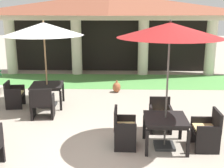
{
  "coord_description": "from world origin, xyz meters",
  "views": [
    {
      "loc": [
        0.51,
        -5.53,
        3.1
      ],
      "look_at": [
        0.28,
        2.36,
        1.04
      ],
      "focal_mm": 45.71,
      "sensor_mm": 36.0,
      "label": 1
    }
  ],
  "objects_px": {
    "patio_umbrella_mid_left": "(170,31)",
    "patio_chair_mid_right_south": "(42,104)",
    "patio_umbrella_mid_right": "(44,30)",
    "patio_chair_mid_left_east": "(207,131)",
    "patio_chair_mid_left_north": "(160,116)",
    "patio_table_mid_left": "(165,122)",
    "terracotta_urn": "(117,87)",
    "patio_chair_mid_right_west": "(14,95)",
    "patio_table_mid_right": "(47,87)",
    "patio_chair_mid_left_west": "(124,129)"
  },
  "relations": [
    {
      "from": "patio_table_mid_left",
      "to": "patio_umbrella_mid_right",
      "type": "xyz_separation_m",
      "value": [
        -3.42,
        2.84,
        1.87
      ]
    },
    {
      "from": "patio_table_mid_right",
      "to": "patio_chair_mid_right_west",
      "type": "distance_m",
      "value": 1.1
    },
    {
      "from": "patio_chair_mid_left_east",
      "to": "patio_chair_mid_right_west",
      "type": "distance_m",
      "value": 6.09
    },
    {
      "from": "patio_umbrella_mid_left",
      "to": "patio_table_mid_right",
      "type": "relative_size",
      "value": 2.6
    },
    {
      "from": "patio_chair_mid_left_east",
      "to": "patio_chair_mid_right_south",
      "type": "bearing_deg",
      "value": 68.4
    },
    {
      "from": "patio_chair_mid_left_north",
      "to": "patio_umbrella_mid_right",
      "type": "distance_m",
      "value": 4.45
    },
    {
      "from": "patio_table_mid_right",
      "to": "patio_umbrella_mid_right",
      "type": "xyz_separation_m",
      "value": [
        0.0,
        -0.0,
        1.85
      ]
    },
    {
      "from": "patio_chair_mid_left_east",
      "to": "patio_chair_mid_left_west",
      "type": "xyz_separation_m",
      "value": [
        -1.9,
        0.04,
        0.01
      ]
    },
    {
      "from": "patio_chair_mid_left_north",
      "to": "patio_chair_mid_right_south",
      "type": "bearing_deg",
      "value": -12.72
    },
    {
      "from": "patio_umbrella_mid_left",
      "to": "patio_chair_mid_right_west",
      "type": "relative_size",
      "value": 3.44
    },
    {
      "from": "patio_chair_mid_right_west",
      "to": "terracotta_urn",
      "type": "bearing_deg",
      "value": 111.99
    },
    {
      "from": "patio_umbrella_mid_left",
      "to": "patio_chair_mid_left_east",
      "type": "relative_size",
      "value": 3.18
    },
    {
      "from": "patio_table_mid_left",
      "to": "patio_umbrella_mid_right",
      "type": "height_order",
      "value": "patio_umbrella_mid_right"
    },
    {
      "from": "patio_table_mid_left",
      "to": "patio_umbrella_mid_left",
      "type": "relative_size",
      "value": 0.33
    },
    {
      "from": "patio_umbrella_mid_left",
      "to": "patio_chair_mid_left_west",
      "type": "xyz_separation_m",
      "value": [
        -0.95,
        0.02,
        -2.23
      ]
    },
    {
      "from": "patio_umbrella_mid_left",
      "to": "patio_table_mid_right",
      "type": "bearing_deg",
      "value": 140.37
    },
    {
      "from": "patio_chair_mid_right_west",
      "to": "terracotta_urn",
      "type": "distance_m",
      "value": 3.79
    },
    {
      "from": "patio_chair_mid_left_west",
      "to": "patio_table_mid_right",
      "type": "bearing_deg",
      "value": -137.62
    },
    {
      "from": "patio_umbrella_mid_left",
      "to": "patio_chair_mid_right_south",
      "type": "relative_size",
      "value": 3.07
    },
    {
      "from": "patio_chair_mid_left_west",
      "to": "patio_umbrella_mid_right",
      "type": "bearing_deg",
      "value": -137.62
    },
    {
      "from": "patio_chair_mid_left_east",
      "to": "patio_chair_mid_left_west",
      "type": "bearing_deg",
      "value": 90.0
    },
    {
      "from": "patio_chair_mid_left_east",
      "to": "terracotta_urn",
      "type": "relative_size",
      "value": 1.93
    },
    {
      "from": "patio_umbrella_mid_left",
      "to": "patio_umbrella_mid_right",
      "type": "bearing_deg",
      "value": 140.37
    },
    {
      "from": "patio_chair_mid_left_north",
      "to": "patio_table_mid_right",
      "type": "bearing_deg",
      "value": -27.73
    },
    {
      "from": "patio_chair_mid_left_west",
      "to": "patio_chair_mid_left_east",
      "type": "bearing_deg",
      "value": 90.0
    },
    {
      "from": "patio_chair_mid_right_south",
      "to": "patio_umbrella_mid_right",
      "type": "bearing_deg",
      "value": 90.0
    },
    {
      "from": "terracotta_urn",
      "to": "patio_chair_mid_right_south",
      "type": "bearing_deg",
      "value": -127.72
    },
    {
      "from": "patio_chair_mid_left_east",
      "to": "patio_chair_mid_left_north",
      "type": "bearing_deg",
      "value": 45.18
    },
    {
      "from": "patio_table_mid_left",
      "to": "patio_chair_mid_left_north",
      "type": "relative_size",
      "value": 1.12
    },
    {
      "from": "patio_chair_mid_right_west",
      "to": "patio_table_mid_left",
      "type": "bearing_deg",
      "value": 52.4
    },
    {
      "from": "patio_chair_mid_left_west",
      "to": "patio_table_mid_right",
      "type": "xyz_separation_m",
      "value": [
        -2.48,
        2.82,
        0.22
      ]
    },
    {
      "from": "patio_chair_mid_left_east",
      "to": "terracotta_urn",
      "type": "height_order",
      "value": "patio_chair_mid_left_east"
    },
    {
      "from": "patio_table_mid_right",
      "to": "patio_table_mid_left",
      "type": "bearing_deg",
      "value": -39.63
    },
    {
      "from": "patio_table_mid_left",
      "to": "patio_chair_mid_right_west",
      "type": "xyz_separation_m",
      "value": [
        -4.49,
        2.71,
        -0.22
      ]
    },
    {
      "from": "patio_umbrella_mid_left",
      "to": "terracotta_urn",
      "type": "height_order",
      "value": "patio_umbrella_mid_left"
    },
    {
      "from": "terracotta_urn",
      "to": "patio_chair_mid_left_east",
      "type": "bearing_deg",
      "value": -64.95
    },
    {
      "from": "patio_chair_mid_left_west",
      "to": "patio_chair_mid_left_north",
      "type": "xyz_separation_m",
      "value": [
        0.97,
        0.93,
        -0.02
      ]
    },
    {
      "from": "patio_table_mid_right",
      "to": "patio_chair_mid_right_south",
      "type": "height_order",
      "value": "patio_chair_mid_right_south"
    },
    {
      "from": "patio_umbrella_mid_right",
      "to": "terracotta_urn",
      "type": "distance_m",
      "value": 3.63
    },
    {
      "from": "patio_chair_mid_left_east",
      "to": "patio_chair_mid_left_north",
      "type": "distance_m",
      "value": 1.34
    },
    {
      "from": "patio_chair_mid_left_east",
      "to": "patio_umbrella_mid_right",
      "type": "xyz_separation_m",
      "value": [
        -4.37,
        2.85,
        2.08
      ]
    },
    {
      "from": "patio_chair_mid_left_north",
      "to": "patio_chair_mid_right_west",
      "type": "distance_m",
      "value": 4.85
    },
    {
      "from": "patio_umbrella_mid_right",
      "to": "patio_chair_mid_right_south",
      "type": "xyz_separation_m",
      "value": [
        0.12,
        -1.08,
        -2.07
      ]
    },
    {
      "from": "patio_chair_mid_left_west",
      "to": "terracotta_urn",
      "type": "bearing_deg",
      "value": -176.12
    },
    {
      "from": "patio_chair_mid_left_west",
      "to": "patio_chair_mid_right_south",
      "type": "xyz_separation_m",
      "value": [
        -2.35,
        1.74,
        0.0
      ]
    },
    {
      "from": "patio_umbrella_mid_left",
      "to": "terracotta_urn",
      "type": "distance_m",
      "value": 5.27
    },
    {
      "from": "patio_umbrella_mid_left",
      "to": "patio_chair_mid_left_west",
      "type": "distance_m",
      "value": 2.42
    },
    {
      "from": "terracotta_urn",
      "to": "patio_umbrella_mid_left",
      "type": "bearing_deg",
      "value": -75.49
    },
    {
      "from": "patio_table_mid_left",
      "to": "patio_chair_mid_right_west",
      "type": "bearing_deg",
      "value": 148.87
    },
    {
      "from": "patio_chair_mid_left_north",
      "to": "patio_table_mid_right",
      "type": "height_order",
      "value": "patio_chair_mid_left_north"
    }
  ]
}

